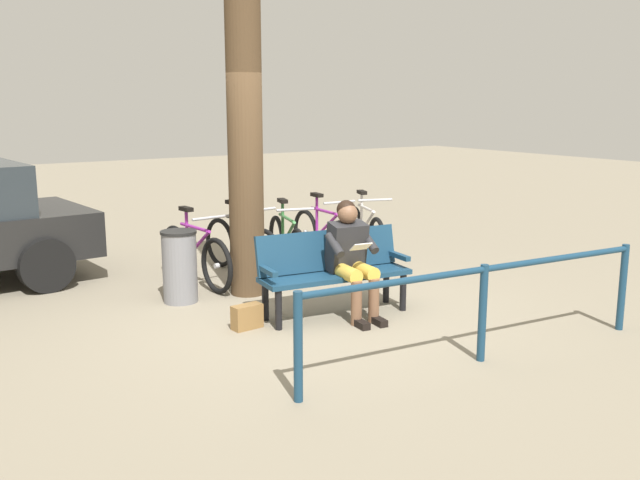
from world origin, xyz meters
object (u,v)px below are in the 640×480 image
person_reading (351,253)px  tree_trunk (244,112)px  bicycle_orange (195,256)px  handbag (247,317)px  bicycle_blue (241,246)px  litter_bin (180,266)px  bicycle_purple (365,232)px  bicycle_green (323,236)px  bicycle_black (287,244)px  bench (332,266)px

person_reading → tree_trunk: 2.02m
person_reading → bicycle_orange: (0.85, -2.04, -0.31)m
handbag → bicycle_blue: 2.27m
bicycle_blue → bicycle_orange: same height
tree_trunk → person_reading: bearing=110.2°
person_reading → litter_bin: (1.29, -1.45, -0.26)m
bicycle_purple → bicycle_green: 0.65m
tree_trunk → litter_bin: tree_trunk is taller
litter_bin → bicycle_black: bearing=-161.5°
bicycle_black → bicycle_orange: size_ratio=0.98×
bicycle_green → bicycle_black: (0.73, 0.23, 0.00)m
bench → bicycle_purple: (-1.90, -1.97, -0.15)m
handbag → bicycle_orange: 1.86m
handbag → bicycle_purple: size_ratio=0.19×
person_reading → bicycle_orange: person_reading is taller
person_reading → bicycle_blue: (0.12, -2.25, -0.31)m
litter_bin → bicycle_green: bicycle_green is taller
bicycle_green → bicycle_black: 0.76m
handbag → tree_trunk: bearing=-117.8°
tree_trunk → litter_bin: (0.79, -0.10, -1.67)m
litter_bin → bicycle_black: size_ratio=0.49×
bicycle_purple → bicycle_green: size_ratio=0.96×
litter_bin → bicycle_orange: size_ratio=0.48×
person_reading → tree_trunk: (0.50, -1.35, 1.41)m
bicycle_black → bicycle_orange: (1.27, -0.02, 0.00)m
handbag → bicycle_blue: bearing=-115.6°
bicycle_purple → bicycle_blue: size_ratio=0.96×
litter_bin → bicycle_purple: 3.15m
person_reading → litter_bin: bearing=-41.8°
person_reading → bicycle_black: (-0.42, -2.02, -0.31)m
litter_bin → bicycle_blue: 1.41m
litter_bin → bicycle_orange: bicycle_orange is taller
bench → bicycle_orange: bicycle_orange is taller
bicycle_purple → bicycle_orange: size_ratio=0.96×
litter_bin → bicycle_black: bicycle_black is taller
bicycle_blue → bench: bearing=-7.3°
litter_bin → bicycle_green: 2.56m
person_reading → bench: bearing=-51.2°
person_reading → bicycle_black: size_ratio=0.73×
bench → bicycle_black: bicycle_black is taller
bicycle_purple → bicycle_black: same height
litter_bin → bicycle_orange: bearing=-126.2°
litter_bin → bicycle_blue: size_ratio=0.48×
tree_trunk → bicycle_blue: bearing=-112.7°
bench → handbag: bearing=4.7°
bench → bicycle_green: (-1.26, -2.08, -0.15)m
litter_bin → bicycle_green: bearing=-161.8°
bench → tree_trunk: bearing=-65.2°
bicycle_green → bicycle_black: size_ratio=1.02×
bench → tree_trunk: (0.38, -1.17, 1.57)m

